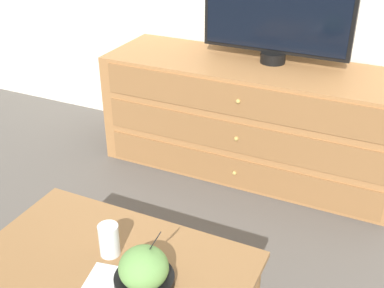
# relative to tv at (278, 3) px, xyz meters

# --- Properties ---
(ground_plane) EXTENTS (12.00, 12.00, 0.00)m
(ground_plane) POSITION_rel_tv_xyz_m (-0.14, 0.22, -0.96)
(ground_plane) COLOR #56514C
(dresser) EXTENTS (1.68, 0.54, 0.64)m
(dresser) POSITION_rel_tv_xyz_m (-0.07, -0.08, -0.64)
(dresser) COLOR #9E6B3D
(dresser) RESTS_ON ground_plane
(tv) EXTENTS (0.80, 0.14, 0.61)m
(tv) POSITION_rel_tv_xyz_m (0.00, 0.00, 0.00)
(tv) COLOR black
(tv) RESTS_ON dresser
(coffee_table) EXTENTS (0.90, 0.51, 0.43)m
(coffee_table) POSITION_rel_tv_xyz_m (-0.07, -1.49, -0.59)
(coffee_table) COLOR olive
(coffee_table) RESTS_ON ground_plane
(takeout_bowl) EXTENTS (0.19, 0.19, 0.19)m
(takeout_bowl) POSITION_rel_tv_xyz_m (0.07, -1.54, -0.48)
(takeout_bowl) COLOR black
(takeout_bowl) RESTS_ON coffee_table
(drink_cup) EXTENTS (0.07, 0.07, 0.11)m
(drink_cup) POSITION_rel_tv_xyz_m (-0.10, -1.47, -0.48)
(drink_cup) COLOR #9E6638
(drink_cup) RESTS_ON coffee_table
(napkin) EXTENTS (0.19, 0.19, 0.00)m
(napkin) POSITION_rel_tv_xyz_m (-0.02, -1.59, -0.53)
(napkin) COLOR white
(napkin) RESTS_ON coffee_table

